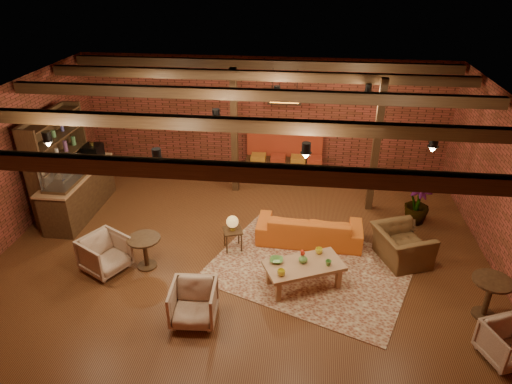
# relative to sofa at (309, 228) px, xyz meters

# --- Properties ---
(floor) EXTENTS (10.00, 10.00, 0.00)m
(floor) POSITION_rel_sofa_xyz_m (-1.36, -0.37, -0.33)
(floor) COLOR #3E1C0F
(floor) RESTS_ON ground
(ceiling) EXTENTS (10.00, 8.00, 0.02)m
(ceiling) POSITION_rel_sofa_xyz_m (-1.36, -0.37, 2.87)
(ceiling) COLOR black
(ceiling) RESTS_ON wall_back
(wall_back) EXTENTS (10.00, 0.02, 3.20)m
(wall_back) POSITION_rel_sofa_xyz_m (-1.36, 3.63, 1.27)
(wall_back) COLOR brown
(wall_back) RESTS_ON ground
(wall_front) EXTENTS (10.00, 0.02, 3.20)m
(wall_front) POSITION_rel_sofa_xyz_m (-1.36, -4.37, 1.27)
(wall_front) COLOR brown
(wall_front) RESTS_ON ground
(wall_left) EXTENTS (0.02, 8.00, 3.20)m
(wall_left) POSITION_rel_sofa_xyz_m (-6.36, -0.37, 1.27)
(wall_left) COLOR brown
(wall_left) RESTS_ON ground
(wall_right) EXTENTS (0.02, 8.00, 3.20)m
(wall_right) POSITION_rel_sofa_xyz_m (3.64, -0.37, 1.27)
(wall_right) COLOR brown
(wall_right) RESTS_ON ground
(ceiling_beams) EXTENTS (9.80, 6.40, 0.22)m
(ceiling_beams) POSITION_rel_sofa_xyz_m (-1.36, -0.37, 2.75)
(ceiling_beams) COLOR black
(ceiling_beams) RESTS_ON ceiling
(ceiling_pipe) EXTENTS (9.60, 0.12, 0.12)m
(ceiling_pipe) POSITION_rel_sofa_xyz_m (-1.36, 1.23, 2.52)
(ceiling_pipe) COLOR black
(ceiling_pipe) RESTS_ON ceiling
(post_left) EXTENTS (0.16, 0.16, 3.20)m
(post_left) POSITION_rel_sofa_xyz_m (-1.96, 2.23, 1.27)
(post_left) COLOR black
(post_left) RESTS_ON ground
(post_right) EXTENTS (0.16, 0.16, 3.20)m
(post_right) POSITION_rel_sofa_xyz_m (1.44, 1.63, 1.27)
(post_right) COLOR black
(post_right) RESTS_ON ground
(service_counter) EXTENTS (0.80, 2.50, 1.60)m
(service_counter) POSITION_rel_sofa_xyz_m (-5.46, 0.63, 0.47)
(service_counter) COLOR black
(service_counter) RESTS_ON ground
(plant_counter) EXTENTS (0.35, 0.39, 0.30)m
(plant_counter) POSITION_rel_sofa_xyz_m (-5.36, 0.83, 0.89)
(plant_counter) COLOR #337F33
(plant_counter) RESTS_ON service_counter
(shelving_hutch) EXTENTS (0.52, 2.00, 2.40)m
(shelving_hutch) POSITION_rel_sofa_xyz_m (-5.86, 0.73, 0.87)
(shelving_hutch) COLOR black
(shelving_hutch) RESTS_ON ground
(banquette) EXTENTS (2.10, 0.70, 1.00)m
(banquette) POSITION_rel_sofa_xyz_m (-0.76, 3.18, 0.17)
(banquette) COLOR #9E311A
(banquette) RESTS_ON ground
(service_sign) EXTENTS (0.86, 0.06, 0.30)m
(service_sign) POSITION_rel_sofa_xyz_m (-0.76, 2.73, 2.02)
(service_sign) COLOR orange
(service_sign) RESTS_ON ceiling
(ceiling_spotlights) EXTENTS (6.40, 4.40, 0.28)m
(ceiling_spotlights) POSITION_rel_sofa_xyz_m (-1.36, -0.37, 2.53)
(ceiling_spotlights) COLOR black
(ceiling_spotlights) RESTS_ON ceiling
(rug) EXTENTS (4.49, 3.99, 0.01)m
(rug) POSITION_rel_sofa_xyz_m (0.04, -0.97, -0.32)
(rug) COLOR maroon
(rug) RESTS_ON floor
(sofa) EXTENTS (2.27, 0.97, 0.65)m
(sofa) POSITION_rel_sofa_xyz_m (0.00, 0.00, 0.00)
(sofa) COLOR #C2581A
(sofa) RESTS_ON floor
(coffee_table) EXTENTS (1.60, 1.25, 0.74)m
(coffee_table) POSITION_rel_sofa_xyz_m (-0.10, -1.52, 0.11)
(coffee_table) COLOR #9E6D4A
(coffee_table) RESTS_ON floor
(side_table_lamp) EXTENTS (0.48, 0.48, 0.80)m
(side_table_lamp) POSITION_rel_sofa_xyz_m (-1.59, -0.49, 0.28)
(side_table_lamp) COLOR black
(side_table_lamp) RESTS_ON floor
(round_table_left) EXTENTS (0.65, 0.65, 0.67)m
(round_table_left) POSITION_rel_sofa_xyz_m (-3.20, -1.30, 0.13)
(round_table_left) COLOR black
(round_table_left) RESTS_ON floor
(armchair_a) EXTENTS (1.02, 1.04, 0.80)m
(armchair_a) POSITION_rel_sofa_xyz_m (-3.96, -1.47, 0.07)
(armchair_a) COLOR beige
(armchair_a) RESTS_ON floor
(armchair_b) EXTENTS (0.79, 0.75, 0.77)m
(armchair_b) POSITION_rel_sofa_xyz_m (-1.90, -2.65, 0.06)
(armchair_b) COLOR beige
(armchair_b) RESTS_ON floor
(armchair_right) EXTENTS (1.05, 1.26, 0.94)m
(armchair_right) POSITION_rel_sofa_xyz_m (1.84, -0.49, 0.15)
(armchair_right) COLOR brown
(armchair_right) RESTS_ON floor
(side_table_book) EXTENTS (0.51, 0.51, 0.50)m
(side_table_book) POSITION_rel_sofa_xyz_m (2.01, 0.19, 0.12)
(side_table_book) COLOR black
(side_table_book) RESTS_ON floor
(round_table_right) EXTENTS (0.65, 0.65, 0.76)m
(round_table_right) POSITION_rel_sofa_xyz_m (3.04, -1.97, 0.18)
(round_table_right) COLOR black
(round_table_right) RESTS_ON floor
(armchair_far) EXTENTS (0.85, 0.83, 0.68)m
(armchair_far) POSITION_rel_sofa_xyz_m (3.04, -2.92, 0.02)
(armchair_far) COLOR beige
(armchair_far) RESTS_ON floor
(plant_tall) EXTENTS (2.18, 2.18, 3.04)m
(plant_tall) POSITION_rel_sofa_xyz_m (2.43, 1.09, 1.19)
(plant_tall) COLOR #4C7F4C
(plant_tall) RESTS_ON floor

